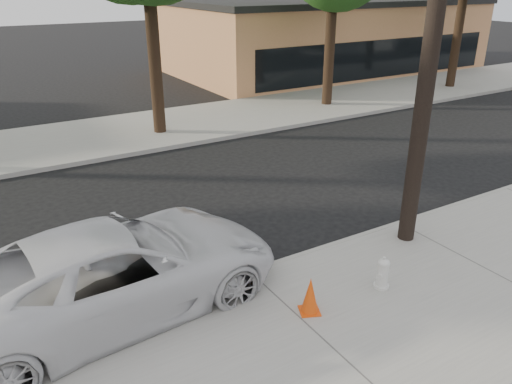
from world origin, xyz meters
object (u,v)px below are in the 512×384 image
fire_hydrant (382,274)px  utility_pole (435,17)px  police_cruiser (116,270)px  traffic_cone (310,296)px

fire_hydrant → utility_pole: bearing=10.3°
police_cruiser → traffic_cone: (2.68, -1.92, -0.33)m
utility_pole → fire_hydrant: utility_pole is taller
utility_pole → police_cruiser: size_ratio=1.56×
utility_pole → police_cruiser: utility_pole is taller
police_cruiser → traffic_cone: size_ratio=8.72×
fire_hydrant → police_cruiser: bearing=133.1°
police_cruiser → traffic_cone: 3.32m
utility_pole → fire_hydrant: (-1.81, -1.12, -4.26)m
police_cruiser → fire_hydrant: size_ratio=9.80×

